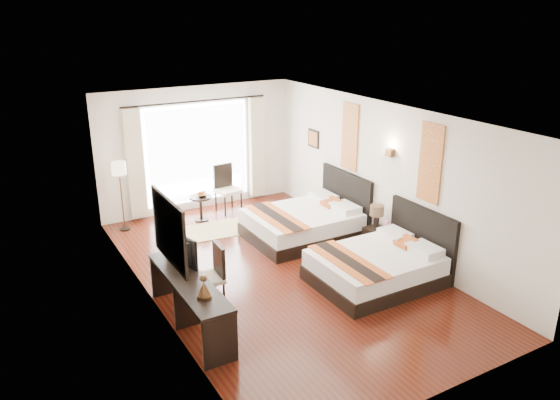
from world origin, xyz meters
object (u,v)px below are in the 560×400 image
console_desk (190,303)px  floor_lamp (119,173)px  fruit_bowl (202,195)px  window_chair (228,198)px  nightstand (377,240)px  table_lamp (377,212)px  television (176,250)px  side_table (201,209)px  bed_far (306,222)px  bed_near (379,265)px  desk_chair (209,288)px  vase (386,227)px

console_desk → floor_lamp: 4.21m
fruit_bowl → window_chair: bearing=18.3°
nightstand → table_lamp: bearing=101.0°
nightstand → television: size_ratio=0.57×
floor_lamp → side_table: bearing=-10.9°
bed_far → window_chair: (-0.76, 2.12, 0.01)m
console_desk → bed_far: bearing=30.9°
bed_near → bed_far: bed_far is taller
desk_chair → fruit_bowl: desk_chair is taller
bed_near → vase: size_ratio=17.15×
television → desk_chair: (0.44, -0.15, -0.69)m
television → side_table: bearing=-41.2°
console_desk → television: television is taller
television → desk_chair: size_ratio=0.83×
bed_near → nightstand: (0.75, 0.96, -0.07)m
bed_far → desk_chair: bearing=-151.0°
fruit_bowl → bed_far: bearing=-52.1°
table_lamp → television: bearing=-177.7°
window_chair → television: bearing=-40.3°
bed_near → table_lamp: bearing=53.9°
bed_near → console_desk: (-3.26, 0.31, 0.08)m
bed_far → console_desk: bed_far is taller
nightstand → table_lamp: 0.56m
bed_far → console_desk: bearing=-149.1°
console_desk → window_chair: bearing=58.7°
vase → console_desk: 4.07m
side_table → fruit_bowl: 0.31m
floor_lamp → window_chair: 2.51m
side_table → nightstand: bearing=-53.9°
fruit_bowl → window_chair: size_ratio=0.22×
nightstand → window_chair: size_ratio=0.44×
side_table → console_desk: bearing=-114.1°
television → window_chair: television is taller
bed_near → console_desk: 3.28m
bed_far → window_chair: bearing=109.6°
desk_chair → floor_lamp: 3.85m
bed_far → floor_lamp: floor_lamp is taller
vase → fruit_bowl: (-2.29, 3.33, 0.02)m
bed_far → table_lamp: size_ratio=5.14×
table_lamp → fruit_bowl: 3.84m
nightstand → table_lamp: size_ratio=1.13×
table_lamp → fruit_bowl: bearing=126.0°
bed_near → television: television is taller
bed_near → window_chair: bearing=100.4°
console_desk → vase: bearing=6.7°
bed_far → nightstand: bed_far is taller
nightstand → bed_near: bearing=-127.9°
console_desk → side_table: size_ratio=4.01×
television → table_lamp: bearing=-101.6°
television → fruit_bowl: television is taller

